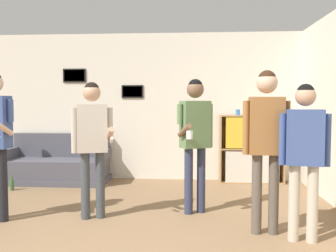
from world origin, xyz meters
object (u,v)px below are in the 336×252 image
(bookshelf, at_px, (252,149))
(drinking_cup, at_px, (238,112))
(person_watcher_holding_cup, at_px, (195,131))
(bottle_on_floor, at_px, (12,185))
(person_player_foreground_center, at_px, (92,135))
(couch, at_px, (57,166))
(person_spectator_near_bookshelf, at_px, (266,133))
(person_spectator_far_right, at_px, (304,146))

(bookshelf, height_order, drinking_cup, drinking_cup)
(person_watcher_holding_cup, bearing_deg, bottle_on_floor, 160.77)
(bookshelf, bearing_deg, person_player_foreground_center, -135.15)
(couch, height_order, drinking_cup, drinking_cup)
(drinking_cup, bearing_deg, person_player_foreground_center, -131.80)
(bookshelf, xyz_separation_m, person_watcher_holding_cup, (-1.00, -1.93, 0.47))
(bookshelf, xyz_separation_m, drinking_cup, (-0.25, 0.00, 0.66))
(person_watcher_holding_cup, relative_size, person_spectator_near_bookshelf, 0.97)
(bookshelf, bearing_deg, person_spectator_far_right, -87.99)
(person_spectator_far_right, bearing_deg, drinking_cup, 96.98)
(bookshelf, bearing_deg, person_spectator_near_bookshelf, -95.29)
(person_spectator_far_right, bearing_deg, couch, 143.54)
(bookshelf, bearing_deg, drinking_cup, 179.78)
(person_watcher_holding_cup, distance_m, bottle_on_floor, 3.30)
(person_spectator_near_bookshelf, bearing_deg, person_watcher_holding_cup, 136.98)
(couch, relative_size, bottle_on_floor, 7.88)
(bookshelf, relative_size, person_spectator_near_bookshelf, 0.68)
(person_watcher_holding_cup, bearing_deg, person_spectator_far_right, -39.74)
(couch, bearing_deg, person_watcher_holding_cup, -34.90)
(bottle_on_floor, bearing_deg, person_spectator_far_right, -25.62)
(person_spectator_near_bookshelf, distance_m, drinking_cup, 2.64)
(couch, bearing_deg, person_player_foreground_center, -59.01)
(couch, xyz_separation_m, bookshelf, (3.49, 0.20, 0.32))
(person_spectator_near_bookshelf, bearing_deg, person_spectator_far_right, -31.26)
(person_spectator_far_right, bearing_deg, person_watcher_holding_cup, 140.26)
(bookshelf, relative_size, person_player_foreground_center, 0.72)
(person_spectator_near_bookshelf, height_order, bottle_on_floor, person_spectator_near_bookshelf)
(person_player_foreground_center, height_order, person_spectator_far_right, person_player_foreground_center)
(person_watcher_holding_cup, xyz_separation_m, bottle_on_floor, (-2.97, 1.04, -0.98))
(bottle_on_floor, bearing_deg, drinking_cup, 13.47)
(person_watcher_holding_cup, distance_m, person_spectator_far_right, 1.44)
(couch, distance_m, person_spectator_far_right, 4.51)
(bookshelf, xyz_separation_m, person_spectator_far_right, (0.10, -2.85, 0.38))
(bottle_on_floor, xyz_separation_m, drinking_cup, (3.73, 0.89, 1.16))
(person_player_foreground_center, xyz_separation_m, bottle_on_floor, (-1.72, 1.35, -0.94))
(person_spectator_far_right, relative_size, drinking_cup, 16.20)
(drinking_cup, bearing_deg, person_spectator_near_bookshelf, -89.91)
(person_spectator_far_right, xyz_separation_m, bottle_on_floor, (-4.08, 1.96, -0.89))
(couch, relative_size, person_spectator_far_right, 1.14)
(couch, bearing_deg, drinking_cup, 3.53)
(person_spectator_far_right, distance_m, bottle_on_floor, 4.61)
(person_player_foreground_center, height_order, bottle_on_floor, person_player_foreground_center)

